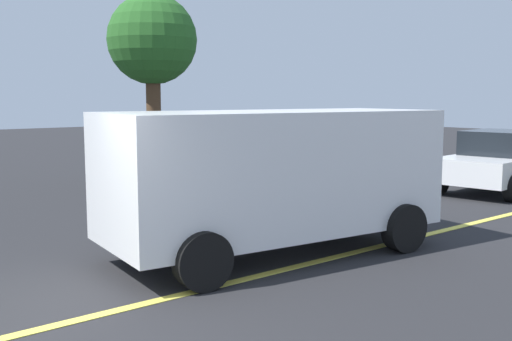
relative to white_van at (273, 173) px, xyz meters
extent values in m
plane|color=#262628|center=(-3.91, -0.77, -1.27)|extent=(80.00, 80.00, 0.00)
cube|color=#E0D14C|center=(-0.91, -0.77, -1.26)|extent=(28.00, 0.16, 0.01)
cube|color=white|center=(0.02, 0.00, 0.02)|extent=(5.40, 2.61, 1.82)
cube|color=black|center=(-2.04, 0.25, 0.42)|extent=(0.38, 1.85, 0.80)
cylinder|color=black|center=(-1.85, -0.78, -0.89)|extent=(0.79, 0.35, 0.76)
cylinder|color=black|center=(-1.61, 1.20, -0.89)|extent=(0.79, 0.35, 0.76)
cylinder|color=black|center=(1.66, -1.21, -0.89)|extent=(0.79, 0.35, 0.76)
cylinder|color=black|center=(1.90, 0.78, -0.89)|extent=(0.79, 0.35, 0.76)
cube|color=white|center=(8.52, 1.00, -0.64)|extent=(4.11, 2.22, 0.61)
cube|color=black|center=(8.71, 1.03, -0.03)|extent=(2.05, 1.78, 0.61)
cylinder|color=black|center=(7.09, 1.75, -0.95)|extent=(0.66, 0.29, 0.64)
cylinder|color=black|center=(9.75, 2.04, -0.95)|extent=(0.66, 0.29, 0.64)
cylinder|color=#513823|center=(2.09, 7.20, 0.36)|extent=(0.39, 0.39, 3.25)
sphere|color=#286023|center=(2.09, 7.20, 2.63)|extent=(2.34, 2.34, 2.34)
camera|label=1|loc=(-6.00, -6.85, 1.15)|focal=42.35mm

